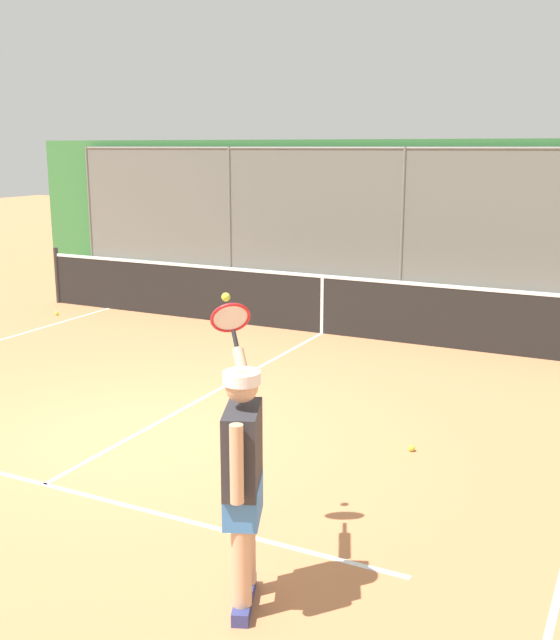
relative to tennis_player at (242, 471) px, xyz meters
The scene contains 7 objects.
ground_plane 3.38m from the tennis_player, 40.43° to the right, with size 60.00×60.00×0.00m, color #C67A4C.
court_line_markings 2.69m from the tennis_player, 11.64° to the right, with size 8.71×11.43×0.01m.
fence_backdrop 12.09m from the tennis_player, 78.18° to the right, with size 19.38×1.37×3.10m.
tennis_net 7.48m from the tennis_player, 70.66° to the right, with size 11.19×0.09×1.07m.
tennis_player is the anchor object (origin of this frame).
tennis_ball_near_baseline 3.12m from the tennis_player, 94.75° to the right, with size 0.07×0.07×0.07m, color #C1D138.
tennis_ball_mid_court 9.57m from the tennis_player, 40.29° to the right, with size 0.07×0.07×0.07m, color #CCDB33.
Camera 1 is at (-4.67, 5.99, 2.95)m, focal length 42.39 mm.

